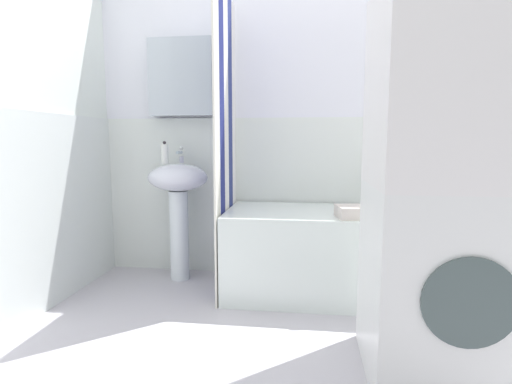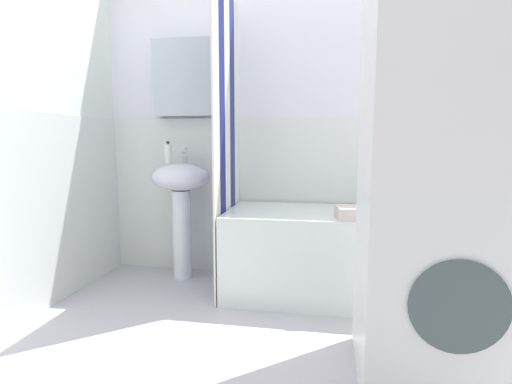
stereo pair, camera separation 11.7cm
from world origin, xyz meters
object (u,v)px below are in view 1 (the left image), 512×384
(washer_dryer_stack, at_px, (446,187))
(sink, at_px, (178,195))
(conditioner_bottle, at_px, (380,193))
(soap_dispenser, at_px, (165,153))
(body_wash_bottle, at_px, (422,193))
(bathtub, at_px, (334,253))
(towel_folded, at_px, (358,212))
(shampoo_bottle, at_px, (407,193))
(lotion_bottle, at_px, (394,195))

(washer_dryer_stack, bearing_deg, sink, 145.40)
(washer_dryer_stack, bearing_deg, conditioner_bottle, 92.65)
(sink, distance_m, soap_dispenser, 0.32)
(soap_dispenser, distance_m, body_wash_bottle, 1.87)
(bathtub, relative_size, towel_folded, 5.86)
(body_wash_bottle, height_order, shampoo_bottle, body_wash_bottle)
(bathtub, distance_m, conditioner_bottle, 0.57)
(lotion_bottle, bearing_deg, washer_dryer_stack, -92.08)
(soap_dispenser, bearing_deg, bathtub, -8.46)
(sink, bearing_deg, washer_dryer_stack, -34.60)
(shampoo_bottle, bearing_deg, bathtub, -154.64)
(body_wash_bottle, relative_size, shampoo_bottle, 1.02)
(conditioner_bottle, bearing_deg, bathtub, -139.82)
(bathtub, xyz_separation_m, body_wash_bottle, (0.62, 0.28, 0.38))
(lotion_bottle, bearing_deg, sink, -174.98)
(sink, relative_size, lotion_bottle, 5.48)
(sink, distance_m, shampoo_bottle, 1.64)
(bathtub, bearing_deg, towel_folded, -61.77)
(soap_dispenser, relative_size, body_wash_bottle, 0.79)
(conditioner_bottle, bearing_deg, shampoo_bottle, -12.55)
(soap_dispenser, bearing_deg, body_wash_bottle, 3.00)
(sink, xyz_separation_m, soap_dispenser, (-0.10, 0.03, 0.30))
(sink, distance_m, body_wash_bottle, 1.75)
(lotion_bottle, bearing_deg, soap_dispenser, -176.39)
(bathtub, relative_size, shampoo_bottle, 7.06)
(lotion_bottle, height_order, washer_dryer_stack, washer_dryer_stack)
(body_wash_bottle, bearing_deg, shampoo_bottle, -160.84)
(sink, distance_m, washer_dryer_stack, 1.85)
(lotion_bottle, relative_size, conditioner_bottle, 0.82)
(soap_dispenser, xyz_separation_m, lotion_bottle, (1.66, 0.10, -0.30))
(towel_folded, bearing_deg, washer_dryer_stack, -68.12)
(conditioner_bottle, bearing_deg, washer_dryer_stack, -87.35)
(shampoo_bottle, xyz_separation_m, towel_folded, (-0.39, -0.46, -0.06))
(body_wash_bottle, xyz_separation_m, shampoo_bottle, (-0.11, -0.04, -0.00))
(conditioner_bottle, bearing_deg, towel_folded, -113.50)
(conditioner_bottle, xyz_separation_m, towel_folded, (-0.22, -0.50, -0.05))
(body_wash_bottle, xyz_separation_m, towel_folded, (-0.50, -0.50, -0.06))
(lotion_bottle, bearing_deg, body_wash_bottle, -2.42)
(soap_dispenser, relative_size, conditioner_bottle, 0.86)
(bathtub, bearing_deg, shampoo_bottle, 25.36)
(body_wash_bottle, bearing_deg, sink, -175.78)
(sink, bearing_deg, soap_dispenser, 163.15)
(shampoo_bottle, distance_m, towel_folded, 0.61)
(sink, height_order, shampoo_bottle, sink)
(bathtub, bearing_deg, soap_dispenser, 171.54)
(soap_dispenser, height_order, body_wash_bottle, soap_dispenser)
(bathtub, bearing_deg, conditioner_bottle, 40.18)
(conditioner_bottle, relative_size, washer_dryer_stack, 0.11)
(lotion_bottle, distance_m, washer_dryer_stack, 1.20)
(bathtub, height_order, conditioner_bottle, conditioner_bottle)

